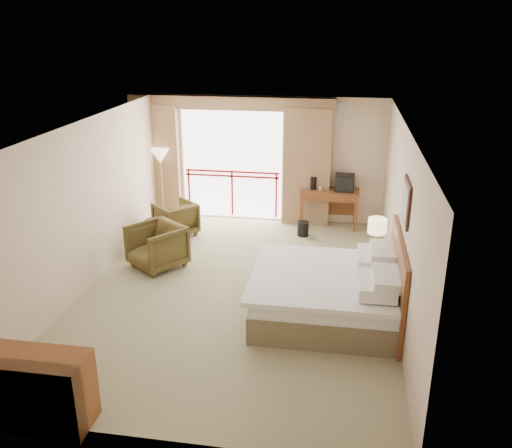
% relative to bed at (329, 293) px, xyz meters
% --- Properties ---
extents(floor, '(7.00, 7.00, 0.00)m').
position_rel_bed_xyz_m(floor, '(-1.50, 0.60, -0.38)').
color(floor, gray).
rests_on(floor, ground).
extents(ceiling, '(7.00, 7.00, 0.00)m').
position_rel_bed_xyz_m(ceiling, '(-1.50, 0.60, 2.32)').
color(ceiling, white).
rests_on(ceiling, wall_back).
extents(wall_back, '(5.00, 0.00, 5.00)m').
position_rel_bed_xyz_m(wall_back, '(-1.50, 4.10, 0.97)').
color(wall_back, beige).
rests_on(wall_back, ground).
extents(wall_front, '(5.00, 0.00, 5.00)m').
position_rel_bed_xyz_m(wall_front, '(-1.50, -2.90, 0.97)').
color(wall_front, beige).
rests_on(wall_front, ground).
extents(wall_left, '(0.00, 7.00, 7.00)m').
position_rel_bed_xyz_m(wall_left, '(-4.00, 0.60, 0.97)').
color(wall_left, beige).
rests_on(wall_left, ground).
extents(wall_right, '(0.00, 7.00, 7.00)m').
position_rel_bed_xyz_m(wall_right, '(1.00, 0.60, 0.97)').
color(wall_right, beige).
rests_on(wall_right, ground).
extents(balcony_door, '(2.40, 0.00, 2.40)m').
position_rel_bed_xyz_m(balcony_door, '(-2.30, 4.08, 0.82)').
color(balcony_door, white).
rests_on(balcony_door, wall_back).
extents(balcony_railing, '(2.09, 0.03, 1.02)m').
position_rel_bed_xyz_m(balcony_railing, '(-2.30, 4.06, 0.44)').
color(balcony_railing, '#A10D16').
rests_on(balcony_railing, wall_back).
extents(curtain_left, '(1.00, 0.26, 2.50)m').
position_rel_bed_xyz_m(curtain_left, '(-3.95, 3.95, 0.87)').
color(curtain_left, '#856246').
rests_on(curtain_left, wall_back).
extents(curtain_right, '(1.00, 0.26, 2.50)m').
position_rel_bed_xyz_m(curtain_right, '(-0.65, 3.95, 0.87)').
color(curtain_right, '#856246').
rests_on(curtain_right, wall_back).
extents(valance, '(4.40, 0.22, 0.28)m').
position_rel_bed_xyz_m(valance, '(-2.30, 3.98, 2.17)').
color(valance, '#856246').
rests_on(valance, wall_back).
extents(hvac_vent, '(0.50, 0.04, 0.50)m').
position_rel_bed_xyz_m(hvac_vent, '(-0.20, 4.07, 1.97)').
color(hvac_vent, silver).
rests_on(hvac_vent, wall_back).
extents(bed, '(2.13, 2.06, 0.97)m').
position_rel_bed_xyz_m(bed, '(0.00, 0.00, 0.00)').
color(bed, brown).
rests_on(bed, floor).
extents(headboard, '(0.06, 2.10, 1.30)m').
position_rel_bed_xyz_m(headboard, '(0.96, 0.00, 0.27)').
color(headboard, brown).
rests_on(headboard, wall_right).
extents(framed_art, '(0.04, 0.72, 0.60)m').
position_rel_bed_xyz_m(framed_art, '(0.97, 0.00, 1.47)').
color(framed_art, black).
rests_on(framed_art, wall_right).
extents(nightstand, '(0.42, 0.50, 0.59)m').
position_rel_bed_xyz_m(nightstand, '(0.71, 1.20, -0.08)').
color(nightstand, brown).
rests_on(nightstand, floor).
extents(table_lamp, '(0.30, 0.30, 0.54)m').
position_rel_bed_xyz_m(table_lamp, '(0.71, 1.25, 0.63)').
color(table_lamp, tan).
rests_on(table_lamp, nightstand).
extents(phone, '(0.19, 0.16, 0.08)m').
position_rel_bed_xyz_m(phone, '(0.66, 1.05, 0.25)').
color(phone, black).
rests_on(phone, nightstand).
extents(desk, '(1.23, 0.60, 0.81)m').
position_rel_bed_xyz_m(desk, '(-0.14, 3.87, 0.25)').
color(desk, brown).
rests_on(desk, floor).
extents(tv, '(0.39, 0.31, 0.36)m').
position_rel_bed_xyz_m(tv, '(0.16, 3.82, 0.61)').
color(tv, black).
rests_on(tv, desk).
extents(coffee_maker, '(0.14, 0.14, 0.28)m').
position_rel_bed_xyz_m(coffee_maker, '(-0.49, 3.82, 0.57)').
color(coffee_maker, black).
rests_on(coffee_maker, desk).
extents(cup, '(0.08, 0.08, 0.09)m').
position_rel_bed_xyz_m(cup, '(-0.34, 3.77, 0.47)').
color(cup, white).
rests_on(cup, desk).
extents(wastebasket, '(0.27, 0.27, 0.30)m').
position_rel_bed_xyz_m(wastebasket, '(-0.63, 3.17, -0.23)').
color(wastebasket, black).
rests_on(wastebasket, floor).
extents(armchair_far, '(1.05, 1.05, 0.69)m').
position_rel_bed_xyz_m(armchair_far, '(-3.24, 2.82, -0.38)').
color(armchair_far, '#413417').
rests_on(armchair_far, floor).
extents(armchair_near, '(1.20, 1.20, 0.79)m').
position_rel_bed_xyz_m(armchair_near, '(-3.09, 1.25, -0.38)').
color(armchair_near, '#413417').
rests_on(armchair_near, floor).
extents(side_table, '(0.47, 0.47, 0.51)m').
position_rel_bed_xyz_m(side_table, '(-3.43, 2.21, -0.03)').
color(side_table, black).
rests_on(side_table, floor).
extents(book, '(0.20, 0.25, 0.02)m').
position_rel_bed_xyz_m(book, '(-3.43, 2.21, 0.14)').
color(book, white).
rests_on(book, side_table).
extents(floor_lamp, '(0.40, 0.40, 1.59)m').
position_rel_bed_xyz_m(floor_lamp, '(-3.80, 3.72, 0.99)').
color(floor_lamp, tan).
rests_on(floor_lamp, floor).
extents(dresser, '(1.26, 0.54, 0.84)m').
position_rel_bed_xyz_m(dresser, '(-3.09, -2.84, 0.04)').
color(dresser, brown).
rests_on(dresser, floor).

